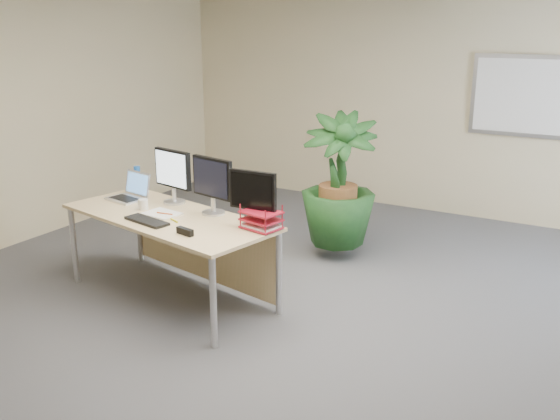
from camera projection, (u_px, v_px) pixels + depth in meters
The scene contains 17 objects.
floor at pixel (264, 334), 4.95m from camera, with size 8.00×8.00×0.00m, color #46474B.
back_wall at pixel (427, 107), 7.89m from camera, with size 7.00×0.04×2.70m, color beige.
whiteboard at pixel (528, 96), 7.23m from camera, with size 1.30×0.04×0.95m.
desk at pixel (179, 230), 5.53m from camera, with size 2.13×1.22×0.77m.
floor_plant at pixel (338, 188), 6.39m from camera, with size 0.84×0.84×1.50m, color #143817.
monitor_left at pixel (173, 173), 5.68m from camera, with size 0.45×0.20×0.50m.
monitor_right at pixel (212, 182), 5.36m from camera, with size 0.45×0.20×0.50m.
monitor_dark at pixel (253, 195), 5.04m from camera, with size 0.42×0.19×0.46m.
laptop at pixel (130, 193), 5.89m from camera, with size 0.40×0.36×0.25m.
keyboard at pixel (147, 221), 5.21m from camera, with size 0.43×0.14×0.02m, color black.
coffee_mug at pixel (143, 204), 5.56m from camera, with size 0.12×0.08×0.09m.
spiral_notebook at pixel (162, 214), 5.42m from camera, with size 0.30×0.23×0.01m, color white.
orange_pen at pixel (165, 213), 5.39m from camera, with size 0.01×0.01×0.15m, color #D65217.
yellow_highlighter at pixel (174, 220), 5.24m from camera, with size 0.02×0.02×0.12m, color yellow.
water_bottle at pixel (138, 180), 6.11m from camera, with size 0.07×0.07×0.26m.
letter_tray at pixel (261, 221), 5.03m from camera, with size 0.34×0.28×0.14m.
stapler at pixel (185, 231), 4.90m from camera, with size 0.16×0.04×0.05m, color black.
Camera 1 is at (2.32, -3.80, 2.38)m, focal length 40.00 mm.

